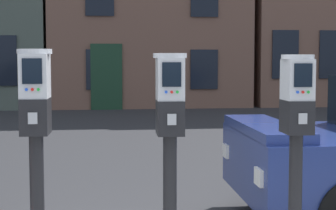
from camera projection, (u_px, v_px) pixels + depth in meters
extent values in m
cylinder|color=black|center=(37.00, 210.00, 3.60)|extent=(0.09, 0.09, 0.98)
cube|color=black|center=(36.00, 116.00, 3.55)|extent=(0.18, 0.25, 0.23)
cube|color=#A5A8AD|center=(33.00, 118.00, 3.42)|extent=(0.06, 0.01, 0.07)
cube|color=#B7BABF|center=(35.00, 76.00, 3.53)|extent=(0.18, 0.23, 0.28)
cube|color=black|center=(32.00, 71.00, 3.41)|extent=(0.12, 0.01, 0.15)
cylinder|color=blue|center=(26.00, 90.00, 3.41)|extent=(0.02, 0.01, 0.02)
cylinder|color=red|center=(32.00, 90.00, 3.42)|extent=(0.02, 0.01, 0.02)
cylinder|color=green|center=(38.00, 89.00, 3.42)|extent=(0.02, 0.01, 0.02)
cylinder|color=#B7BABF|center=(34.00, 51.00, 3.52)|extent=(0.22, 0.22, 0.03)
cylinder|color=black|center=(170.00, 207.00, 3.70)|extent=(0.09, 0.09, 0.96)
cube|color=black|center=(170.00, 117.00, 3.66)|extent=(0.18, 0.25, 0.22)
cube|color=#A5A8AD|center=(172.00, 119.00, 3.53)|extent=(0.06, 0.01, 0.07)
cube|color=#B7BABF|center=(170.00, 79.00, 3.64)|extent=(0.18, 0.23, 0.27)
cube|color=black|center=(172.00, 75.00, 3.52)|extent=(0.12, 0.01, 0.15)
cylinder|color=blue|center=(166.00, 92.00, 3.52)|extent=(0.02, 0.01, 0.02)
cylinder|color=red|center=(172.00, 92.00, 3.52)|extent=(0.02, 0.01, 0.02)
cylinder|color=green|center=(177.00, 92.00, 3.53)|extent=(0.02, 0.01, 0.02)
cylinder|color=#B7BABF|center=(170.00, 56.00, 3.62)|extent=(0.22, 0.22, 0.03)
cylinder|color=black|center=(295.00, 204.00, 3.81)|extent=(0.09, 0.09, 0.95)
cube|color=black|center=(297.00, 117.00, 3.76)|extent=(0.18, 0.25, 0.22)
cube|color=#A5A8AD|center=(303.00, 119.00, 3.64)|extent=(0.06, 0.01, 0.07)
cube|color=#B7BABF|center=(297.00, 80.00, 3.74)|extent=(0.18, 0.23, 0.27)
cube|color=black|center=(303.00, 75.00, 3.62)|extent=(0.12, 0.01, 0.15)
cylinder|color=blue|center=(298.00, 92.00, 3.62)|extent=(0.02, 0.01, 0.02)
cylinder|color=red|center=(303.00, 92.00, 3.63)|extent=(0.02, 0.01, 0.02)
cylinder|color=green|center=(308.00, 92.00, 3.63)|extent=(0.02, 0.01, 0.02)
cylinder|color=#B7BABF|center=(298.00, 57.00, 3.73)|extent=(0.22, 0.22, 0.03)
cube|color=navy|center=(265.00, 128.00, 5.32)|extent=(0.48, 1.69, 0.10)
cube|color=white|center=(259.00, 177.00, 4.65)|extent=(0.05, 0.20, 0.14)
cube|color=white|center=(226.00, 151.00, 6.00)|extent=(0.05, 0.20, 0.14)
cylinder|color=black|center=(289.00, 175.00, 6.23)|extent=(0.65, 0.24, 0.64)
cube|color=black|center=(2.00, 61.00, 17.59)|extent=(0.90, 0.06, 1.57)
cube|color=black|center=(100.00, 70.00, 17.98)|extent=(0.90, 0.06, 1.28)
cube|color=black|center=(204.00, 69.00, 18.40)|extent=(0.90, 0.06, 1.28)
cube|color=#193823|center=(107.00, 77.00, 18.02)|extent=(1.00, 0.07, 2.10)
cube|color=black|center=(285.00, 54.00, 18.69)|extent=(0.89, 0.06, 1.60)
cube|color=black|center=(332.00, 54.00, 18.89)|extent=(0.89, 0.06, 1.60)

